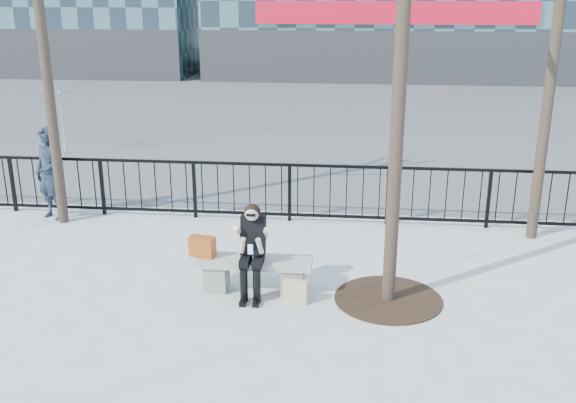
# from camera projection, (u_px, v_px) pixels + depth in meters

# --- Properties ---
(ground) EXTENTS (120.00, 120.00, 0.00)m
(ground) POSITION_uv_depth(u_px,v_px,m) (255.00, 290.00, 9.23)
(ground) COLOR #A7A6A1
(ground) RESTS_ON ground
(street_surface) EXTENTS (60.00, 23.00, 0.01)m
(street_surface) POSITION_uv_depth(u_px,v_px,m) (318.00, 109.00, 23.41)
(street_surface) COLOR #474747
(street_surface) RESTS_ON ground
(railing) EXTENTS (14.00, 0.06, 1.10)m
(railing) POSITION_uv_depth(u_px,v_px,m) (279.00, 192.00, 11.90)
(railing) COLOR black
(railing) RESTS_ON ground
(tree_grate) EXTENTS (1.50, 1.50, 0.02)m
(tree_grate) POSITION_uv_depth(u_px,v_px,m) (388.00, 299.00, 8.95)
(tree_grate) COLOR black
(tree_grate) RESTS_ON ground
(bench_main) EXTENTS (1.65, 0.46, 0.49)m
(bench_main) POSITION_uv_depth(u_px,v_px,m) (254.00, 271.00, 9.14)
(bench_main) COLOR slate
(bench_main) RESTS_ON ground
(seated_woman) EXTENTS (0.50, 0.64, 1.34)m
(seated_woman) POSITION_uv_depth(u_px,v_px,m) (252.00, 251.00, 8.87)
(seated_woman) COLOR black
(seated_woman) RESTS_ON ground
(handbag) EXTENTS (0.39, 0.25, 0.30)m
(handbag) POSITION_uv_depth(u_px,v_px,m) (202.00, 247.00, 9.13)
(handbag) COLOR #994212
(handbag) RESTS_ON bench_main
(shopping_bag) EXTENTS (0.36, 0.20, 0.32)m
(shopping_bag) POSITION_uv_depth(u_px,v_px,m) (296.00, 291.00, 8.84)
(shopping_bag) COLOR beige
(shopping_bag) RESTS_ON ground
(standing_man) EXTENTS (0.75, 0.63, 1.75)m
(standing_man) POSITION_uv_depth(u_px,v_px,m) (50.00, 173.00, 11.93)
(standing_man) COLOR black
(standing_man) RESTS_ON ground
(vendor_umbrella) EXTENTS (2.07, 2.11, 1.73)m
(vendor_umbrella) POSITION_uv_depth(u_px,v_px,m) (61.00, 122.00, 16.72)
(vendor_umbrella) COLOR yellow
(vendor_umbrella) RESTS_ON ground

